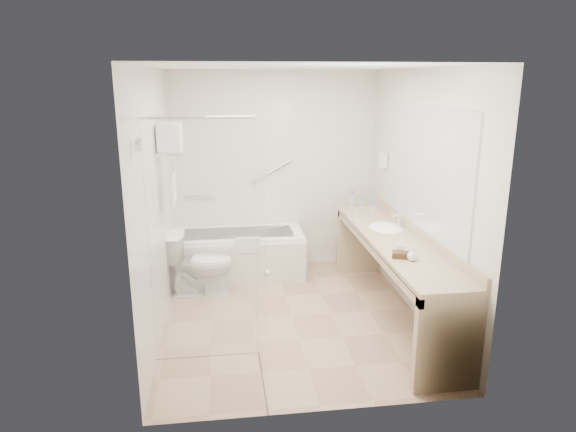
{
  "coord_description": "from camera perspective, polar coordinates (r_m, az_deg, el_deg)",
  "views": [
    {
      "loc": [
        -0.68,
        -4.85,
        2.41
      ],
      "look_at": [
        0.0,
        0.3,
        1.0
      ],
      "focal_mm": 32.0,
      "sensor_mm": 36.0,
      "label": 1
    }
  ],
  "objects": [
    {
      "name": "wall_front",
      "position": [
        3.52,
        4.08,
        -4.08
      ],
      "size": [
        2.6,
        0.1,
        2.5
      ],
      "primitive_type": "cube",
      "color": "beige",
      "rests_on": "ground"
    },
    {
      "name": "floor",
      "position": [
        5.46,
        0.42,
        -11.01
      ],
      "size": [
        3.2,
        3.2,
        0.0
      ],
      "primitive_type": "plane",
      "color": "tan",
      "rests_on": "ground"
    },
    {
      "name": "amenity_basket",
      "position": [
        4.7,
        12.47,
        -4.24
      ],
      "size": [
        0.18,
        0.15,
        0.05
      ],
      "primitive_type": "cube",
      "rotation": [
        0.0,
        0.0,
        -0.35
      ],
      "color": "#49311A",
      "rests_on": "vanity_counter"
    },
    {
      "name": "vanity_counter",
      "position": [
        5.3,
        11.73,
        -4.63
      ],
      "size": [
        0.55,
        2.7,
        0.95
      ],
      "color": "tan",
      "rests_on": "floor"
    },
    {
      "name": "ceiling",
      "position": [
        4.9,
        0.48,
        16.24
      ],
      "size": [
        2.6,
        3.2,
        0.1
      ],
      "primitive_type": "cube",
      "color": "white",
      "rests_on": "wall_back"
    },
    {
      "name": "grab_bar_long",
      "position": [
        6.55,
        -1.89,
        4.96
      ],
      "size": [
        0.53,
        0.03,
        0.33
      ],
      "primitive_type": "cylinder",
      "rotation": [
        0.0,
        1.05,
        0.0
      ],
      "color": "silver",
      "rests_on": "wall_back"
    },
    {
      "name": "soap_bottle_b",
      "position": [
        4.64,
        13.66,
        -4.29
      ],
      "size": [
        0.12,
        0.14,
        0.09
      ],
      "primitive_type": "imported",
      "rotation": [
        0.0,
        0.0,
        0.21
      ],
      "color": "silver",
      "rests_on": "vanity_counter"
    },
    {
      "name": "drinking_glass_near",
      "position": [
        5.95,
        7.64,
        0.29
      ],
      "size": [
        0.08,
        0.08,
        0.09
      ],
      "primitive_type": "cylinder",
      "rotation": [
        0.0,
        0.0,
        -0.2
      ],
      "color": "silver",
      "rests_on": "vanity_counter"
    },
    {
      "name": "drinking_glass_far",
      "position": [
        6.06,
        8.73,
        0.53
      ],
      "size": [
        0.09,
        0.09,
        0.09
      ],
      "primitive_type": "cylinder",
      "rotation": [
        0.0,
        0.0,
        -0.35
      ],
      "color": "silver",
      "rests_on": "vanity_counter"
    },
    {
      "name": "wall_right",
      "position": [
        5.37,
        14.34,
        2.22
      ],
      "size": [
        0.1,
        3.2,
        2.5
      ],
      "primitive_type": "cube",
      "color": "beige",
      "rests_on": "ground"
    },
    {
      "name": "water_bottle_mid",
      "position": [
        6.33,
        7.13,
        1.73
      ],
      "size": [
        0.07,
        0.07,
        0.22
      ],
      "rotation": [
        0.0,
        0.0,
        -0.27
      ],
      "color": "silver",
      "rests_on": "vanity_counter"
    },
    {
      "name": "shower_enclosure",
      "position": [
        4.15,
        -6.44,
        -3.81
      ],
      "size": [
        0.96,
        0.91,
        2.11
      ],
      "color": "silver",
      "rests_on": "floor"
    },
    {
      "name": "sink",
      "position": [
        5.62,
        10.8,
        -1.53
      ],
      "size": [
        0.4,
        0.52,
        0.14
      ],
      "primitive_type": "ellipsoid",
      "color": "white",
      "rests_on": "vanity_counter"
    },
    {
      "name": "water_bottle_right",
      "position": [
        6.22,
        8.23,
        1.23
      ],
      "size": [
        0.05,
        0.05,
        0.17
      ],
      "rotation": [
        0.0,
        0.0,
        0.23
      ],
      "color": "silver",
      "rests_on": "vanity_counter"
    },
    {
      "name": "grab_bar_short",
      "position": [
        6.58,
        -9.69,
        2.14
      ],
      "size": [
        0.4,
        0.03,
        0.03
      ],
      "primitive_type": "cylinder",
      "rotation": [
        0.0,
        1.57,
        0.0
      ],
      "color": "silver",
      "rests_on": "wall_back"
    },
    {
      "name": "water_bottle_left",
      "position": [
        5.85,
        9.31,
        0.54
      ],
      "size": [
        0.07,
        0.07,
        0.22
      ],
      "rotation": [
        0.0,
        0.0,
        -0.34
      ],
      "color": "silver",
      "rests_on": "vanity_counter"
    },
    {
      "name": "bathtub",
      "position": [
        6.46,
        -5.51,
        -4.21
      ],
      "size": [
        1.6,
        0.73,
        0.59
      ],
      "color": "white",
      "rests_on": "floor"
    },
    {
      "name": "soap_bottle_a",
      "position": [
        4.78,
        12.33,
        -3.82
      ],
      "size": [
        0.11,
        0.15,
        0.06
      ],
      "primitive_type": "imported",
      "rotation": [
        0.0,
        0.0,
        -0.4
      ],
      "color": "silver",
      "rests_on": "vanity_counter"
    },
    {
      "name": "faucet",
      "position": [
        5.64,
        12.26,
        -0.4
      ],
      "size": [
        0.03,
        0.03,
        0.14
      ],
      "primitive_type": "cylinder",
      "color": "silver",
      "rests_on": "vanity_counter"
    },
    {
      "name": "toilet",
      "position": [
        5.92,
        -9.71,
        -5.27
      ],
      "size": [
        0.78,
        0.49,
        0.73
      ],
      "primitive_type": "imported",
      "rotation": [
        0.0,
        0.0,
        1.46
      ],
      "color": "white",
      "rests_on": "floor"
    },
    {
      "name": "wall_left",
      "position": [
        5.03,
        -14.4,
        1.36
      ],
      "size": [
        0.1,
        3.2,
        2.5
      ],
      "primitive_type": "cube",
      "color": "beige",
      "rests_on": "ground"
    },
    {
      "name": "hairdryer_unit",
      "position": [
        6.28,
        10.52,
        6.13
      ],
      "size": [
        0.08,
        0.1,
        0.18
      ],
      "primitive_type": "cube",
      "color": "silver",
      "rests_on": "wall_right"
    },
    {
      "name": "mirror",
      "position": [
        5.17,
        15.06,
        5.09
      ],
      "size": [
        0.02,
        2.0,
        1.2
      ],
      "primitive_type": "cube",
      "color": "silver",
      "rests_on": "wall_right"
    },
    {
      "name": "towel_shelf",
      "position": [
        5.27,
        -12.92,
        7.64
      ],
      "size": [
        0.24,
        0.55,
        0.81
      ],
      "color": "silver",
      "rests_on": "wall_left"
    },
    {
      "name": "wall_back",
      "position": [
        6.59,
        -1.49,
        5.03
      ],
      "size": [
        2.6,
        0.1,
        2.5
      ],
      "primitive_type": "cube",
      "color": "beige",
      "rests_on": "ground"
    }
  ]
}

